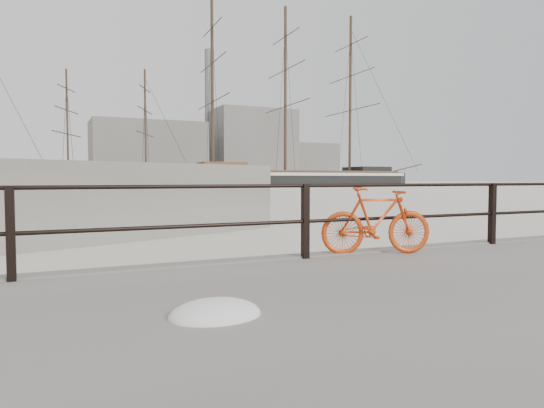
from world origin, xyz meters
name	(u,v)px	position (x,y,z in m)	size (l,w,h in m)	color
ground	(484,263)	(0.00, 0.00, 0.00)	(400.00, 400.00, 0.00)	white
guardrail	(492,214)	(0.00, -0.15, 0.85)	(28.00, 0.10, 1.00)	black
bicycle	(376,221)	(-2.41, -0.26, 0.83)	(1.59, 0.24, 0.96)	#CD3C0D
barque_black	(285,186)	(36.25, 81.11, 0.00)	(65.59, 21.47, 36.72)	black
schooner_mid	(108,187)	(2.09, 78.39, 0.00)	(28.07, 11.87, 20.26)	beige
industrial_west	(148,153)	(20.00, 140.00, 9.00)	(32.00, 18.00, 18.00)	gray
industrial_mid	(251,147)	(55.00, 145.00, 12.00)	(26.00, 20.00, 24.00)	gray
industrial_east	(304,163)	(78.00, 150.00, 7.00)	(20.00, 16.00, 14.00)	gray
smokestack	(209,117)	(42.00, 150.00, 22.00)	(2.80, 2.80, 44.00)	gray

